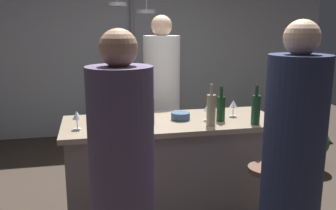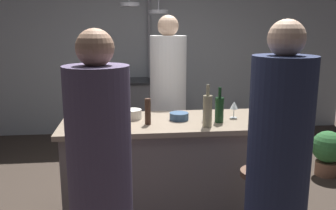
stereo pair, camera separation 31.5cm
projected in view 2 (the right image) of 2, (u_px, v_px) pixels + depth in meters
back_wall at (149, 50)px, 5.71m from camera, size 6.40×0.16×2.60m
kitchen_island at (170, 171)px, 3.13m from camera, size 1.80×0.72×0.90m
stove_range at (151, 109)px, 5.51m from camera, size 0.80×0.64×0.89m
chef at (168, 108)px, 3.83m from camera, size 0.38×0.38×1.78m
bar_stool_right at (257, 210)px, 2.60m from camera, size 0.28×0.28×0.68m
guest_right at (277, 179)px, 2.13m from camera, size 0.36×0.36×1.71m
guest_left at (101, 191)px, 2.02m from camera, size 0.35×0.35×1.66m
overhead_pot_rack at (148, 31)px, 4.91m from camera, size 0.59×1.28×2.17m
potted_plant at (328, 150)px, 4.10m from camera, size 0.36×0.36×0.52m
pepper_mill at (148, 111)px, 2.89m from camera, size 0.05×0.05×0.21m
wine_bottle_red at (219, 109)px, 2.95m from camera, size 0.07×0.07×0.29m
wine_bottle_white at (207, 110)px, 2.82m from camera, size 0.07×0.07×0.33m
wine_bottle_green at (254, 111)px, 2.82m from camera, size 0.07×0.07×0.32m
wine_glass_by_chef at (74, 114)px, 2.82m from camera, size 0.07×0.07×0.15m
wine_glass_near_right_guest at (206, 109)px, 2.98m from camera, size 0.07×0.07×0.15m
wine_glass_near_left_guest at (234, 106)px, 3.09m from camera, size 0.07×0.07×0.15m
mixing_bowl_ceramic at (132, 114)px, 3.08m from camera, size 0.15×0.15×0.08m
mixing_bowl_wooden at (115, 125)px, 2.79m from camera, size 0.21×0.21×0.06m
mixing_bowl_blue at (179, 116)px, 3.04m from camera, size 0.16×0.16×0.06m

